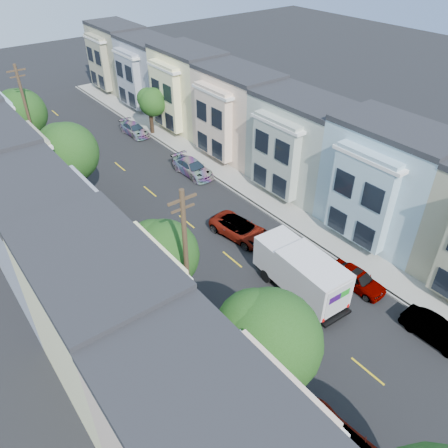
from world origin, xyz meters
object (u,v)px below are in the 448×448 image
Objects in this scene: utility_pole_far at (29,120)px; parked_left_d at (137,243)px; lead_sedan at (240,229)px; parked_right_b at (357,279)px; parked_right_a at (435,331)px; tree_b at (267,343)px; parked_right_d at (135,129)px; tree_c at (162,256)px; fedex_truck at (301,271)px; parked_right_c at (193,168)px; tree_e at (21,114)px; utility_pole_near at (187,271)px; parked_left_c at (225,333)px; tree_far_r at (152,103)px; tree_d at (67,153)px.

utility_pole_far is 17.44m from parked_left_d.
parked_right_b is at bearing -82.92° from lead_sedan.
parked_right_a is 0.95× the size of parked_right_b.
tree_b is at bearing 165.67° from parked_right_a.
tree_c is at bearing -116.29° from parked_right_d.
fedex_truck is 17.94m from parked_right_c.
fedex_truck is (7.74, -30.06, -3.09)m from tree_e.
fedex_truck is at bearing -63.54° from parked_left_d.
utility_pole_near is 10.33m from parked_left_d.
parked_left_c is (1.40, 4.81, -4.83)m from tree_b.
tree_far_r is at bearing 71.56° from parked_left_c.
tree_c is 27.69m from tree_far_r.
parked_right_c reaches higher than parked_left_d.
tree_c is at bearing -118.48° from tree_far_r.
tree_e reaches higher than parked_right_b.
parked_left_c is (1.40, -4.13, -3.82)m from tree_c.
utility_pole_near is 1.51× the size of fedex_truck.
parked_left_c is (-7.13, -7.32, -0.07)m from lead_sedan.
lead_sedan is at bearing 20.47° from tree_c.
tree_e is 0.72× the size of utility_pole_near.
parked_right_b is at bearing -93.77° from tree_far_r.
parked_right_b is (3.46, -2.00, -1.11)m from fedex_truck.
utility_pole_near reaches higher than tree_d.
parked_left_d is at bearing -146.04° from parked_right_c.
tree_far_r is at bearing 68.36° from tree_b.
parked_right_a is at bearing -89.03° from lead_sedan.
parked_right_c is (2.67, 10.48, 0.01)m from lead_sedan.
parked_right_b is (11.20, 3.03, -4.78)m from tree_b.
parked_right_a is (9.80, -7.44, 0.04)m from parked_left_c.
tree_b is 36.39m from parked_right_d.
tree_c reaches higher than parked_right_c.
tree_c is 1.31× the size of lead_sedan.
fedex_truck is at bearing 33.03° from tree_b.
tree_e is at bearing 90.00° from tree_d.
fedex_truck is at bearing -74.15° from utility_pole_far.
lead_sedan is at bearing 54.88° from tree_b.
utility_pole_far is at bearing 108.26° from parked_right_b.
lead_sedan is (8.53, -10.86, -4.74)m from tree_d.
parked_left_c is 20.31m from parked_right_c.
tree_e is 1.88× the size of parked_left_c.
tree_d is 12.12m from tree_e.
utility_pole_near is (-13.20, -26.98, 1.56)m from tree_far_r.
tree_b reaches higher than tree_far_r.
tree_c reaches higher than tree_far_r.
tree_b is 32.30m from utility_pole_far.
lead_sedan is at bearing 103.69° from parked_right_b.
parked_right_c reaches higher than parked_right_a.
utility_pole_far is 2.53× the size of parked_right_a.
parked_right_c is 1.11× the size of parked_right_d.
tree_e reaches higher than parked_left_d.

